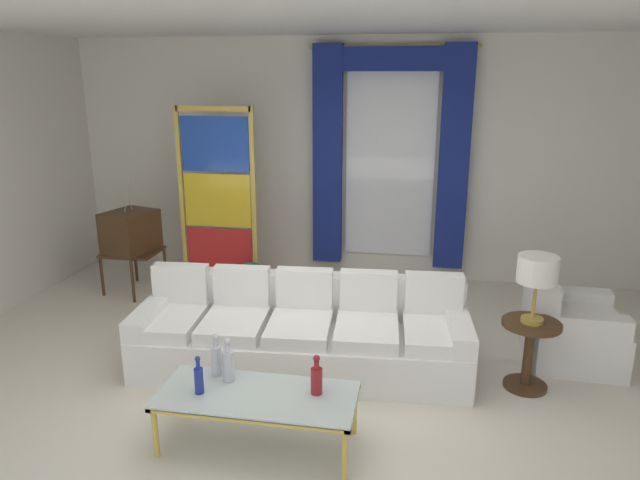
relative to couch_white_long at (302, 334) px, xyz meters
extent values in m
plane|color=silver|center=(0.10, -0.42, -0.31)|extent=(16.00, 16.00, 0.00)
cube|color=white|center=(0.10, 2.64, 1.19)|extent=(8.00, 0.12, 3.00)
cube|color=white|center=(0.10, 0.38, 2.71)|extent=(8.00, 7.60, 0.04)
cube|color=white|center=(0.58, 2.56, 1.24)|extent=(1.10, 0.02, 2.50)
cylinder|color=gold|center=(0.58, 2.48, 2.55)|extent=(2.00, 0.04, 0.04)
cube|color=navy|center=(-0.19, 2.46, 1.24)|extent=(0.36, 0.12, 2.70)
cube|color=navy|center=(1.35, 2.46, 1.24)|extent=(0.36, 0.12, 2.70)
cube|color=navy|center=(0.58, 2.46, 2.41)|extent=(1.80, 0.10, 0.28)
cube|color=white|center=(0.01, -0.10, -0.12)|extent=(2.96, 1.10, 0.38)
cube|color=white|center=(-0.02, 0.27, 0.08)|extent=(2.91, 0.40, 0.78)
cube|color=white|center=(1.36, 0.00, -0.03)|extent=(0.26, 0.87, 0.56)
cube|color=white|center=(-1.35, -0.19, -0.03)|extent=(0.26, 0.87, 0.56)
cube|color=white|center=(1.17, -0.07, 0.13)|extent=(0.58, 0.77, 0.12)
cube|color=white|center=(1.15, 0.25, 0.35)|extent=(0.52, 0.18, 0.40)
cube|color=white|center=(0.59, -0.11, 0.13)|extent=(0.58, 0.77, 0.12)
cube|color=white|center=(0.57, 0.21, 0.35)|extent=(0.52, 0.18, 0.40)
cube|color=white|center=(0.01, -0.15, 0.13)|extent=(0.58, 0.77, 0.12)
cube|color=white|center=(-0.01, 0.17, 0.35)|extent=(0.52, 0.18, 0.40)
cube|color=white|center=(-0.57, -0.19, 0.13)|extent=(0.58, 0.77, 0.12)
cube|color=white|center=(-0.59, 0.13, 0.35)|extent=(0.52, 0.18, 0.40)
cube|color=white|center=(-1.15, -0.23, 0.13)|extent=(0.58, 0.77, 0.12)
cube|color=white|center=(-1.17, 0.09, 0.35)|extent=(0.52, 0.18, 0.40)
cube|color=silver|center=(-0.06, -1.21, 0.09)|extent=(1.39, 0.59, 0.02)
cube|color=gold|center=(-0.06, -0.94, 0.07)|extent=(1.39, 0.04, 0.03)
cube|color=gold|center=(-0.06, -1.49, 0.07)|extent=(1.39, 0.04, 0.03)
cube|color=gold|center=(-0.74, -1.21, 0.07)|extent=(0.04, 0.59, 0.03)
cube|color=gold|center=(0.61, -1.21, 0.07)|extent=(0.04, 0.59, 0.03)
cylinder|color=gold|center=(-0.72, -0.96, -0.12)|extent=(0.04, 0.04, 0.38)
cylinder|color=gold|center=(0.59, -0.96, -0.12)|extent=(0.04, 0.04, 0.38)
cylinder|color=gold|center=(-0.72, -1.47, -0.12)|extent=(0.04, 0.04, 0.38)
cylinder|color=gold|center=(0.59, -1.47, -0.12)|extent=(0.04, 0.04, 0.38)
cylinder|color=maroon|center=(0.34, -1.13, 0.20)|extent=(0.08, 0.08, 0.19)
cylinder|color=maroon|center=(0.34, -1.13, 0.32)|extent=(0.04, 0.04, 0.06)
sphere|color=maroon|center=(0.34, -1.13, 0.37)|extent=(0.05, 0.05, 0.05)
cylinder|color=silver|center=(-0.32, -1.08, 0.22)|extent=(0.08, 0.08, 0.23)
cylinder|color=silver|center=(-0.32, -1.08, 0.36)|extent=(0.04, 0.04, 0.06)
sphere|color=silver|center=(-0.32, -1.08, 0.41)|extent=(0.05, 0.05, 0.05)
cylinder|color=navy|center=(-0.46, -1.27, 0.20)|extent=(0.06, 0.06, 0.19)
cylinder|color=navy|center=(-0.46, -1.27, 0.32)|extent=(0.03, 0.03, 0.06)
sphere|color=navy|center=(-0.46, -1.27, 0.37)|extent=(0.04, 0.04, 0.04)
cylinder|color=silver|center=(-0.43, -1.02, 0.22)|extent=(0.07, 0.07, 0.23)
cylinder|color=silver|center=(-0.43, -1.02, 0.37)|extent=(0.03, 0.03, 0.06)
sphere|color=silver|center=(-0.43, -1.02, 0.41)|extent=(0.04, 0.04, 0.04)
cube|color=#472D19|center=(-2.39, 1.45, 0.19)|extent=(0.62, 0.54, 0.03)
cylinder|color=#472D19|center=(-2.69, 1.24, -0.06)|extent=(0.04, 0.04, 0.50)
cylinder|color=#472D19|center=(-2.54, 1.78, -0.06)|extent=(0.04, 0.04, 0.50)
cylinder|color=#472D19|center=(-2.23, 1.11, -0.06)|extent=(0.04, 0.04, 0.50)
cylinder|color=#472D19|center=(-2.08, 1.65, -0.06)|extent=(0.04, 0.04, 0.50)
cube|color=#472D19|center=(-2.39, 1.45, 0.45)|extent=(0.61, 0.67, 0.48)
cube|color=black|center=(-2.61, 1.51, 0.47)|extent=(0.12, 0.38, 0.30)
cylinder|color=gold|center=(-2.64, 1.44, 0.28)|extent=(0.02, 0.04, 0.04)
cylinder|color=gold|center=(-2.59, 1.59, 0.28)|extent=(0.02, 0.04, 0.04)
cylinder|color=silver|center=(-2.39, 1.45, 0.87)|extent=(0.04, 0.13, 0.34)
cylinder|color=silver|center=(-2.39, 1.45, 0.87)|extent=(0.04, 0.13, 0.34)
cube|color=white|center=(2.43, 0.53, -0.11)|extent=(0.82, 0.82, 0.40)
cube|color=white|center=(2.43, 0.53, 0.14)|extent=(0.71, 0.71, 0.10)
cube|color=white|center=(2.11, 0.54, 0.09)|extent=(0.22, 0.81, 0.80)
cube|color=white|center=(2.44, 0.85, -0.02)|extent=(0.74, 0.20, 0.58)
cube|color=white|center=(2.42, 0.21, -0.02)|extent=(0.74, 0.20, 0.58)
cube|color=gold|center=(-1.85, 1.76, 0.79)|extent=(0.05, 0.05, 2.20)
cube|color=gold|center=(-0.95, 1.76, 0.79)|extent=(0.05, 0.05, 2.20)
cube|color=gold|center=(-1.40, 1.76, 1.86)|extent=(0.90, 0.05, 0.06)
cube|color=gold|center=(-1.40, 1.76, -0.26)|extent=(0.90, 0.05, 0.10)
cube|color=red|center=(-1.40, 1.76, 0.13)|extent=(0.82, 0.02, 0.64)
cube|color=yellow|center=(-1.40, 1.76, 0.79)|extent=(0.82, 0.02, 0.64)
cube|color=#1E47B7|center=(-1.40, 1.76, 1.46)|extent=(0.82, 0.02, 0.64)
cylinder|color=beige|center=(-0.94, 1.55, -0.28)|extent=(0.16, 0.16, 0.06)
ellipsoid|color=#1C587A|center=(-0.94, 1.55, -0.17)|extent=(0.18, 0.32, 0.20)
sphere|color=#1C587A|center=(-0.94, 1.69, -0.06)|extent=(0.09, 0.09, 0.09)
cone|color=gold|center=(-0.94, 1.75, -0.06)|extent=(0.02, 0.04, 0.02)
cone|color=#196B49|center=(-0.94, 1.37, -0.07)|extent=(0.44, 0.40, 0.50)
cylinder|color=#472D19|center=(1.94, -0.05, 0.27)|extent=(0.48, 0.48, 0.03)
cylinder|color=#472D19|center=(1.94, -0.05, -0.02)|extent=(0.08, 0.08, 0.55)
cylinder|color=#472D19|center=(1.94, -0.05, -0.29)|extent=(0.36, 0.36, 0.03)
cylinder|color=#B29338|center=(1.94, -0.05, 0.31)|extent=(0.18, 0.18, 0.04)
cylinder|color=#B29338|center=(1.94, -0.05, 0.51)|extent=(0.03, 0.03, 0.36)
cylinder|color=white|center=(1.94, -0.05, 0.75)|extent=(0.32, 0.32, 0.22)
camera|label=1|loc=(1.00, -4.65, 2.25)|focal=32.43mm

